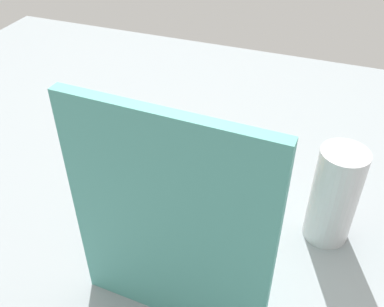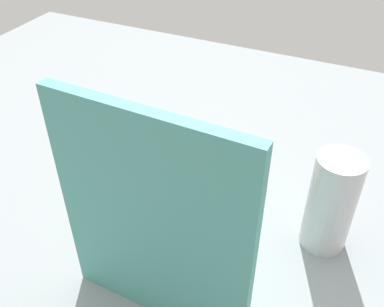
% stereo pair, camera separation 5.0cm
% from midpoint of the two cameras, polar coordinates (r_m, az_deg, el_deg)
% --- Properties ---
extents(ground_plane, '(1.80, 1.40, 0.03)m').
position_cam_midpoint_polar(ground_plane, '(0.92, -3.78, -4.71)').
color(ground_plane, gray).
extents(fruit_bowl, '(0.23, 0.23, 0.05)m').
position_cam_midpoint_polar(fruit_bowl, '(0.88, -1.63, -3.32)').
color(fruit_bowl, white).
rests_on(fruit_bowl, ground_plane).
extents(orange_front_left, '(0.08, 0.08, 0.08)m').
position_cam_midpoint_polar(orange_front_left, '(0.88, -0.23, 1.72)').
color(orange_front_left, orange).
rests_on(orange_front_left, fruit_bowl).
extents(orange_front_right, '(0.08, 0.08, 0.08)m').
position_cam_midpoint_polar(orange_front_right, '(0.85, -4.70, -0.05)').
color(orange_front_right, orange).
rests_on(orange_front_right, fruit_bowl).
extents(orange_center, '(0.08, 0.08, 0.08)m').
position_cam_midpoint_polar(orange_center, '(0.81, -1.22, -2.32)').
color(orange_center, orange).
rests_on(orange_center, fruit_bowl).
extents(banana_bunch, '(0.19, 0.10, 0.08)m').
position_cam_midpoint_polar(banana_bunch, '(0.82, -1.86, -1.06)').
color(banana_bunch, yellow).
rests_on(banana_bunch, fruit_bowl).
extents(cutting_board, '(0.28, 0.03, 0.36)m').
position_cam_midpoint_polar(cutting_board, '(0.57, -5.62, -9.90)').
color(cutting_board, teal).
rests_on(cutting_board, ground_plane).
extents(thermos_tumbler, '(0.08, 0.08, 0.19)m').
position_cam_midpoint_polar(thermos_tumbler, '(0.78, 16.31, -5.36)').
color(thermos_tumbler, '#B7B6B9').
rests_on(thermos_tumbler, ground_plane).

